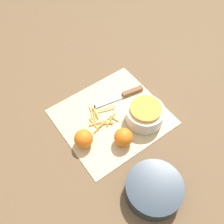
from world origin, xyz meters
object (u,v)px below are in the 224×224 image
(bowl_speckled, at_px, (145,114))
(knife, at_px, (126,94))
(bowl_dark, at_px, (154,189))
(orange_right, at_px, (84,139))
(orange_left, at_px, (123,137))

(bowl_speckled, relative_size, knife, 0.60)
(bowl_speckled, distance_m, bowl_dark, 0.30)
(knife, bearing_deg, bowl_dark, 75.20)
(orange_right, bearing_deg, orange_left, 146.16)
(orange_left, bearing_deg, orange_right, -33.84)
(knife, distance_m, orange_left, 0.23)
(orange_left, distance_m, orange_right, 0.15)
(knife, bearing_deg, bowl_speckled, 93.52)
(knife, height_order, orange_left, orange_left)
(bowl_speckled, xyz_separation_m, bowl_dark, (0.17, 0.24, -0.01))
(bowl_dark, relative_size, orange_left, 2.71)
(bowl_speckled, bearing_deg, orange_right, -11.11)
(orange_left, bearing_deg, knife, -130.69)
(bowl_dark, xyz_separation_m, orange_right, (0.09, -0.29, 0.01))
(bowl_speckled, height_order, orange_left, bowl_speckled)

